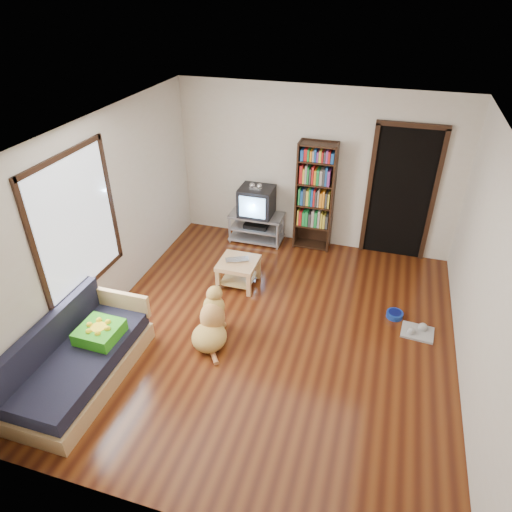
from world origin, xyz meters
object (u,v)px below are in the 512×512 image
(tv_stand, at_px, (257,226))
(dog, at_px, (212,323))
(sofa, at_px, (79,362))
(dog_bowl, at_px, (395,315))
(green_cushion, at_px, (100,332))
(grey_rag, at_px, (417,332))
(laptop, at_px, (238,262))
(bookshelf, at_px, (315,191))
(crt_tv, at_px, (257,201))
(coffee_table, at_px, (238,268))

(tv_stand, height_order, dog, dog)
(sofa, bearing_deg, dog_bowl, 32.87)
(green_cushion, height_order, grey_rag, green_cushion)
(tv_stand, bearing_deg, green_cushion, -104.25)
(green_cushion, distance_m, dog, 1.32)
(dog_bowl, relative_size, tv_stand, 0.24)
(green_cushion, height_order, laptop, green_cushion)
(grey_rag, relative_size, tv_stand, 0.44)
(grey_rag, bearing_deg, dog, -160.81)
(grey_rag, distance_m, bookshelf, 2.69)
(dog_bowl, xyz_separation_m, crt_tv, (-2.39, 1.48, 0.70))
(bookshelf, relative_size, coffee_table, 3.27)
(tv_stand, xyz_separation_m, crt_tv, (0.00, 0.02, 0.47))
(crt_tv, bearing_deg, grey_rag, -32.70)
(laptop, bearing_deg, bookshelf, 35.21)
(green_cushion, relative_size, crt_tv, 0.78)
(crt_tv, height_order, dog, crt_tv)
(grey_rag, xyz_separation_m, bookshelf, (-1.74, 1.80, 0.99))
(dog_bowl, bearing_deg, tv_stand, 148.67)
(sofa, bearing_deg, dog, 42.11)
(tv_stand, relative_size, bookshelf, 0.50)
(green_cushion, xyz_separation_m, grey_rag, (3.54, 1.64, -0.48))
(dog_bowl, distance_m, dog, 2.47)
(grey_rag, bearing_deg, crt_tv, 147.30)
(tv_stand, distance_m, crt_tv, 0.47)
(laptop, height_order, sofa, sofa)
(tv_stand, height_order, crt_tv, crt_tv)
(grey_rag, relative_size, crt_tv, 0.69)
(dog_bowl, distance_m, tv_stand, 2.81)
(bookshelf, height_order, coffee_table, bookshelf)
(sofa, bearing_deg, coffee_table, 64.41)
(laptop, distance_m, coffee_table, 0.14)
(coffee_table, height_order, dog, dog)
(grey_rag, bearing_deg, coffee_table, 171.76)
(sofa, relative_size, coffee_table, 3.27)
(green_cushion, height_order, dog_bowl, green_cushion)
(tv_stand, distance_m, bookshelf, 1.20)
(grey_rag, height_order, dog, dog)
(laptop, height_order, coffee_table, laptop)
(coffee_table, bearing_deg, green_cushion, -115.86)
(green_cushion, distance_m, coffee_table, 2.25)
(green_cushion, distance_m, bookshelf, 3.92)
(grey_rag, bearing_deg, bookshelf, 134.06)
(dog, bearing_deg, sofa, -137.89)
(grey_rag, bearing_deg, green_cushion, -155.13)
(green_cushion, distance_m, dog_bowl, 3.78)
(dog_bowl, height_order, dog, dog)
(laptop, relative_size, bookshelf, 0.19)
(crt_tv, bearing_deg, tv_stand, -90.00)
(grey_rag, distance_m, crt_tv, 3.28)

